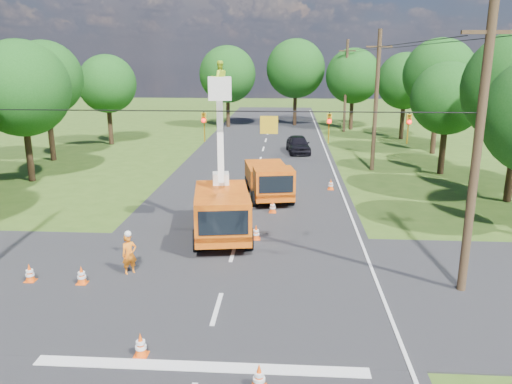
# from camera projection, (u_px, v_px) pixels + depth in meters

# --- Properties ---
(ground) EXTENTS (140.00, 140.00, 0.00)m
(ground) POSITION_uv_depth(u_px,v_px,m) (256.00, 174.00, 35.69)
(ground) COLOR #335318
(ground) RESTS_ON ground
(road_main) EXTENTS (12.00, 100.00, 0.06)m
(road_main) POSITION_uv_depth(u_px,v_px,m) (256.00, 174.00, 35.69)
(road_main) COLOR black
(road_main) RESTS_ON ground
(road_cross) EXTENTS (56.00, 10.00, 0.07)m
(road_cross) POSITION_uv_depth(u_px,v_px,m) (225.00, 283.00, 18.34)
(road_cross) COLOR black
(road_cross) RESTS_ON ground
(stop_bar) EXTENTS (9.00, 0.45, 0.02)m
(stop_bar) POSITION_uv_depth(u_px,v_px,m) (200.00, 368.00, 13.33)
(stop_bar) COLOR silver
(stop_bar) RESTS_ON ground
(edge_line) EXTENTS (0.12, 90.00, 0.02)m
(edge_line) POSITION_uv_depth(u_px,v_px,m) (335.00, 175.00, 35.33)
(edge_line) COLOR silver
(edge_line) RESTS_ON ground
(bucket_truck) EXTENTS (3.29, 6.64, 7.92)m
(bucket_truck) POSITION_uv_depth(u_px,v_px,m) (222.00, 202.00, 22.83)
(bucket_truck) COLOR orange
(bucket_truck) RESTS_ON ground
(second_truck) EXTENTS (3.20, 6.14, 2.19)m
(second_truck) POSITION_uv_depth(u_px,v_px,m) (269.00, 179.00, 29.24)
(second_truck) COLOR orange
(second_truck) RESTS_ON ground
(ground_worker) EXTENTS (0.70, 0.66, 1.60)m
(ground_worker) POSITION_uv_depth(u_px,v_px,m) (129.00, 254.00, 18.96)
(ground_worker) COLOR #FF6015
(ground_worker) RESTS_ON ground
(distant_car) EXTENTS (2.31, 4.69, 1.54)m
(distant_car) POSITION_uv_depth(u_px,v_px,m) (298.00, 144.00, 43.45)
(distant_car) COLOR black
(distant_car) RESTS_ON ground
(traffic_cone_0) EXTENTS (0.38, 0.38, 0.71)m
(traffic_cone_0) POSITION_uv_depth(u_px,v_px,m) (141.00, 345.00, 13.76)
(traffic_cone_0) COLOR #F3510C
(traffic_cone_0) RESTS_ON ground
(traffic_cone_1) EXTENTS (0.38, 0.38, 0.71)m
(traffic_cone_1) POSITION_uv_depth(u_px,v_px,m) (259.00, 377.00, 12.39)
(traffic_cone_1) COLOR #F3510C
(traffic_cone_1) RESTS_ON ground
(traffic_cone_2) EXTENTS (0.38, 0.38, 0.71)m
(traffic_cone_2) POSITION_uv_depth(u_px,v_px,m) (256.00, 232.00, 22.65)
(traffic_cone_2) COLOR #F3510C
(traffic_cone_2) RESTS_ON ground
(traffic_cone_3) EXTENTS (0.38, 0.38, 0.71)m
(traffic_cone_3) POSITION_uv_depth(u_px,v_px,m) (273.00, 207.00, 26.61)
(traffic_cone_3) COLOR #F3510C
(traffic_cone_3) RESTS_ON ground
(traffic_cone_4) EXTENTS (0.38, 0.38, 0.71)m
(traffic_cone_4) POSITION_uv_depth(u_px,v_px,m) (82.00, 275.00, 18.19)
(traffic_cone_4) COLOR #F3510C
(traffic_cone_4) RESTS_ON ground
(traffic_cone_5) EXTENTS (0.38, 0.38, 0.71)m
(traffic_cone_5) POSITION_uv_depth(u_px,v_px,m) (30.00, 273.00, 18.38)
(traffic_cone_5) COLOR #F3510C
(traffic_cone_5) RESTS_ON ground
(traffic_cone_7) EXTENTS (0.38, 0.38, 0.71)m
(traffic_cone_7) POSITION_uv_depth(u_px,v_px,m) (331.00, 184.00, 31.28)
(traffic_cone_7) COLOR #F3510C
(traffic_cone_7) RESTS_ON ground
(pole_right_near) EXTENTS (1.80, 0.30, 10.00)m
(pole_right_near) POSITION_uv_depth(u_px,v_px,m) (477.00, 149.00, 16.48)
(pole_right_near) COLOR #4C3823
(pole_right_near) RESTS_ON ground
(pole_right_mid) EXTENTS (1.80, 0.30, 10.00)m
(pole_right_mid) POSITION_uv_depth(u_px,v_px,m) (376.00, 100.00, 35.76)
(pole_right_mid) COLOR #4C3823
(pole_right_mid) RESTS_ON ground
(pole_right_far) EXTENTS (1.80, 0.30, 10.00)m
(pole_right_far) POSITION_uv_depth(u_px,v_px,m) (346.00, 86.00, 55.03)
(pole_right_far) COLOR #4C3823
(pole_right_far) RESTS_ON ground
(signal_span) EXTENTS (18.00, 0.29, 1.07)m
(signal_span) POSITION_uv_depth(u_px,v_px,m) (288.00, 124.00, 16.67)
(signal_span) COLOR black
(signal_span) RESTS_ON ground
(tree_left_d) EXTENTS (6.20, 6.20, 9.24)m
(tree_left_d) POSITION_uv_depth(u_px,v_px,m) (21.00, 89.00, 32.15)
(tree_left_d) COLOR #382616
(tree_left_d) RESTS_ON ground
(tree_left_e) EXTENTS (5.80, 5.80, 9.41)m
(tree_left_e) POSITION_uv_depth(u_px,v_px,m) (45.00, 78.00, 38.91)
(tree_left_e) COLOR #382616
(tree_left_e) RESTS_ON ground
(tree_left_f) EXTENTS (5.40, 5.40, 8.40)m
(tree_left_f) POSITION_uv_depth(u_px,v_px,m) (107.00, 84.00, 46.71)
(tree_left_f) COLOR #382616
(tree_left_f) RESTS_ON ground
(tree_right_c) EXTENTS (5.00, 5.00, 7.83)m
(tree_right_c) POSITION_uv_depth(u_px,v_px,m) (447.00, 99.00, 34.44)
(tree_right_c) COLOR #382616
(tree_right_c) RESTS_ON ground
(tree_right_d) EXTENTS (6.00, 6.00, 9.70)m
(tree_right_d) POSITION_uv_depth(u_px,v_px,m) (439.00, 75.00, 41.70)
(tree_right_d) COLOR #382616
(tree_right_d) RESTS_ON ground
(tree_right_e) EXTENTS (5.60, 5.60, 8.63)m
(tree_right_e) POSITION_uv_depth(u_px,v_px,m) (405.00, 81.00, 49.70)
(tree_right_e) COLOR #382616
(tree_right_e) RESTS_ON ground
(tree_far_a) EXTENTS (6.60, 6.60, 9.50)m
(tree_far_a) POSITION_uv_depth(u_px,v_px,m) (227.00, 74.00, 58.49)
(tree_far_a) COLOR #382616
(tree_far_a) RESTS_ON ground
(tree_far_b) EXTENTS (7.00, 7.00, 10.32)m
(tree_far_b) POSITION_uv_depth(u_px,v_px,m) (296.00, 69.00, 59.75)
(tree_far_b) COLOR #382616
(tree_far_b) RESTS_ON ground
(tree_far_c) EXTENTS (6.20, 6.20, 9.18)m
(tree_far_c) POSITION_uv_depth(u_px,v_px,m) (353.00, 76.00, 56.65)
(tree_far_c) COLOR #382616
(tree_far_c) RESTS_ON ground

